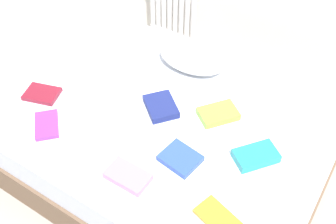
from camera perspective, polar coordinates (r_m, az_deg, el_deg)
ground_plane at (r=2.82m, az=-0.55°, el=-7.43°), size 8.00×8.00×0.00m
bed at (r=2.62m, az=-0.59°, el=-4.20°), size 2.00×1.50×0.50m
radiator at (r=3.60m, az=0.63°, el=14.27°), size 0.46×0.04×0.52m
pillow at (r=2.74m, az=3.43°, el=7.82°), size 0.48×0.31×0.14m
textbook_teal at (r=2.25m, az=12.36°, el=-6.10°), size 0.25×0.27×0.05m
textbook_white at (r=2.60m, az=-10.66°, el=3.20°), size 0.27×0.21×0.05m
textbook_blue at (r=2.20m, az=1.76°, el=-6.59°), size 0.22×0.20×0.04m
textbook_navy at (r=2.45m, az=-1.01°, el=0.79°), size 0.28×0.27×0.05m
textbook_purple at (r=2.46m, az=-16.83°, el=-1.76°), size 0.25×0.24×0.03m
textbook_pink at (r=2.14m, az=-5.71°, el=-9.03°), size 0.23×0.14×0.04m
textbook_orange at (r=2.02m, az=7.38°, el=-14.96°), size 0.27×0.20×0.02m
textbook_lime at (r=2.43m, az=7.13°, el=-0.25°), size 0.26×0.27×0.04m
textbook_maroon at (r=2.67m, az=-17.46°, el=2.47°), size 0.25×0.21×0.03m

